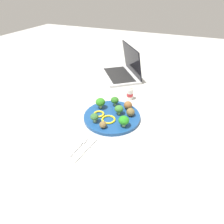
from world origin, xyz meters
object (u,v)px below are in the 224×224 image
Objects in this scene: broccoli_floret_far_rim at (94,117)px; yogurt_bottle at (130,94)px; broccoli_floret_front_left at (119,109)px; broccoli_floret_back_right at (100,102)px; broccoli_floret_center at (115,100)px; meatball_front_right at (128,105)px; meatball_back_left at (103,125)px; plate at (112,117)px; meatball_mid_right at (130,112)px; napkin at (81,149)px; laptop at (123,71)px; pepper_ring_mid_left at (108,119)px; fork at (79,146)px; broccoli_floret_mid_left at (124,120)px; pepper_ring_center at (99,114)px; knife at (86,149)px.

broccoli_floret_far_rim is 0.30m from yogurt_bottle.
broccoli_floret_back_right reaches higher than broccoli_floret_front_left.
broccoli_floret_front_left is at bearing -143.37° from broccoli_floret_center.
meatball_back_left is (-0.19, 0.05, -0.01)m from meatball_front_right.
broccoli_floret_front_left is 0.13m from broccoli_floret_far_rim.
meatball_mid_right reaches higher than plate.
meatball_mid_right is 0.24× the size of napkin.
meatball_mid_right is at bearing -21.89° from napkin.
broccoli_floret_back_right is 0.20m from yogurt_bottle.
laptop reaches higher than napkin.
broccoli_floret_back_right is at bearing 44.42° from pepper_ring_mid_left.
meatball_front_right is 0.45m from laptop.
broccoli_floret_center is 0.08m from broccoli_floret_back_right.
plate reaches higher than fork.
broccoli_floret_mid_left is 1.21× the size of meatball_front_right.
meatball_back_left is (-0.02, -0.05, -0.01)m from broccoli_floret_far_rim.
yogurt_bottle is at bearing 19.22° from meatball_mid_right.
fork is (-0.16, -0.01, -0.04)m from broccoli_floret_far_rim.
fork reaches higher than napkin.
plate is 5.07× the size of pepper_ring_center.
pepper_ring_mid_left is at bearing -7.73° from napkin.
broccoli_floret_back_right is 1.36× the size of meatball_mid_right.
broccoli_floret_far_rim is at bearing 14.88° from knife.
yogurt_bottle is 0.20× the size of laptop.
meatball_mid_right is at bearing -31.54° from meatball_back_left.
napkin is (-0.27, 0.06, -0.04)m from broccoli_floret_front_left.
meatball_back_left reaches higher than pepper_ring_center.
broccoli_floret_back_right is at bearing 12.88° from broccoli_floret_far_rim.
broccoli_floret_back_right is at bearing 131.10° from broccoli_floret_center.
pepper_ring_center is at bearing 69.83° from pepper_ring_mid_left.
knife is (-0.28, -0.07, -0.04)m from broccoli_floret_back_right.
knife is (-0.27, 0.04, -0.04)m from broccoli_floret_front_left.
meatball_front_right is at bearing -23.20° from pepper_ring_mid_left.
broccoli_floret_front_left is at bearing -24.08° from pepper_ring_mid_left.
broccoli_floret_center is at bearing -4.38° from fork.
yogurt_bottle is at bearing -8.70° from fork.
broccoli_floret_back_right reaches higher than knife.
broccoli_floret_far_rim is 0.17m from napkin.
plate is at bearing -115.19° from broccoli_floret_back_right.
plate is 0.07m from pepper_ring_center.
plate is 8.49× the size of meatball_back_left.
broccoli_floret_front_left is 0.13m from meatball_back_left.
pepper_ring_mid_left is (-0.13, -0.02, -0.03)m from broccoli_floret_center.
broccoli_floret_back_right is (0.09, 0.16, 0.00)m from broccoli_floret_mid_left.
broccoli_floret_back_right is at bearing 29.52° from meatball_back_left.
broccoli_floret_front_left is 1.49× the size of meatball_back_left.
plate is at bearing 174.12° from yogurt_bottle.
broccoli_floret_back_right is 0.30m from napkin.
pepper_ring_center is at bearing -172.68° from laptop.
plate is 0.11m from meatball_back_left.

